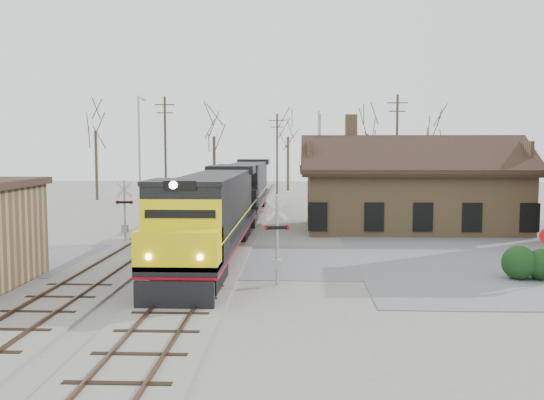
{
  "coord_description": "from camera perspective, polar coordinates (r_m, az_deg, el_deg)",
  "views": [
    {
      "loc": [
        4.18,
        -29.54,
        5.63
      ],
      "look_at": [
        2.61,
        9.0,
        2.24
      ],
      "focal_mm": 40.0,
      "sensor_mm": 36.0,
      "label": 1
    }
  ],
  "objects": [
    {
      "name": "hedge_b",
      "position": [
        28.12,
        24.05,
        -5.58
      ],
      "size": [
        1.34,
        1.34,
        1.34
      ],
      "primitive_type": "sphere",
      "color": "black",
      "rests_on": "ground"
    },
    {
      "name": "streetlight_b",
      "position": [
        49.7,
        4.51,
        3.93
      ],
      "size": [
        0.25,
        2.04,
        8.34
      ],
      "color": "#A5A8AD",
      "rests_on": "ground"
    },
    {
      "name": "tree_c",
      "position": [
        77.89,
        1.52,
        6.82
      ],
      "size": [
        4.63,
        4.63,
        11.35
      ],
      "color": "#382D23",
      "rests_on": "ground"
    },
    {
      "name": "locomotive_lead",
      "position": [
        30.04,
        -5.68,
        -1.31
      ],
      "size": [
        2.98,
        19.97,
        4.43
      ],
      "color": "black",
      "rests_on": "ground"
    },
    {
      "name": "tree_e",
      "position": [
        71.0,
        15.01,
        6.73
      ],
      "size": [
        4.56,
        4.56,
        11.18
      ],
      "color": "#382D23",
      "rests_on": "ground"
    },
    {
      "name": "tree_d",
      "position": [
        70.71,
        8.97,
        7.1
      ],
      "size": [
        4.74,
        4.74,
        11.62
      ],
      "color": "#382D23",
      "rests_on": "ground"
    },
    {
      "name": "depot",
      "position": [
        42.4,
        12.94,
        0.53
      ],
      "size": [
        15.2,
        9.31,
        7.9
      ],
      "color": "#9B7A50",
      "rests_on": "ground"
    },
    {
      "name": "utility_pole_c",
      "position": [
        60.18,
        11.66,
        4.85
      ],
      "size": [
        2.0,
        0.24,
        10.67
      ],
      "color": "#382D23",
      "rests_on": "ground"
    },
    {
      "name": "track_main",
      "position": [
        45.08,
        -3.01,
        -2.08
      ],
      "size": [
        3.4,
        90.0,
        0.24
      ],
      "color": "gray",
      "rests_on": "ground"
    },
    {
      "name": "hedge_a",
      "position": [
        27.88,
        22.24,
        -5.49
      ],
      "size": [
        1.45,
        1.45,
        1.45
      ],
      "primitive_type": "sphere",
      "color": "black",
      "rests_on": "ground"
    },
    {
      "name": "ground",
      "position": [
        30.36,
        -5.65,
        -5.69
      ],
      "size": [
        140.0,
        140.0,
        0.0
      ],
      "primitive_type": "plane",
      "color": "gray",
      "rests_on": "ground"
    },
    {
      "name": "tree_b",
      "position": [
        65.68,
        -5.49,
        6.97
      ],
      "size": [
        4.52,
        4.52,
        11.09
      ],
      "color": "#382D23",
      "rests_on": "ground"
    },
    {
      "name": "crossbuck_far",
      "position": [
        36.71,
        -13.7,
        -1.2
      ],
      "size": [
        1.05,
        0.28,
        3.67
      ],
      "rotation": [
        0.0,
        0.0,
        3.19
      ],
      "color": "#A5A8AD",
      "rests_on": "ground"
    },
    {
      "name": "road",
      "position": [
        30.36,
        -5.65,
        -5.66
      ],
      "size": [
        60.0,
        9.0,
        0.03
      ],
      "primitive_type": "cube",
      "color": "slate",
      "rests_on": "ground"
    },
    {
      "name": "track_siding",
      "position": [
        45.72,
        -8.63,
        -2.03
      ],
      "size": [
        3.4,
        90.0,
        0.24
      ],
      "color": "gray",
      "rests_on": "ground"
    },
    {
      "name": "crossbuck_near",
      "position": [
        24.7,
        0.48,
        -4.06
      ],
      "size": [
        1.03,
        0.28,
        3.63
      ],
      "rotation": [
        0.0,
        0.0,
        0.16
      ],
      "color": "#A5A8AD",
      "rests_on": "ground"
    },
    {
      "name": "utility_pole_a",
      "position": [
        60.69,
        -10.01,
        4.83
      ],
      "size": [
        2.0,
        0.24,
        10.56
      ],
      "color": "#382D23",
      "rests_on": "ground"
    },
    {
      "name": "tree_a",
      "position": [
        67.02,
        -16.3,
        7.3
      ],
      "size": [
        4.89,
        4.89,
        11.98
      ],
      "color": "#382D23",
      "rests_on": "ground"
    },
    {
      "name": "locomotive_trailing",
      "position": [
        50.09,
        -2.46,
        1.23
      ],
      "size": [
        2.98,
        19.97,
        4.19
      ],
      "color": "black",
      "rests_on": "ground"
    },
    {
      "name": "utility_pole_b",
      "position": [
        72.52,
        0.48,
        4.53
      ],
      "size": [
        2.0,
        0.24,
        9.59
      ],
      "color": "#382D23",
      "rests_on": "ground"
    },
    {
      "name": "streetlight_a",
      "position": [
        48.81,
        -12.34,
        4.57
      ],
      "size": [
        0.25,
        2.04,
        9.6
      ],
      "color": "#A5A8AD",
      "rests_on": "ground"
    },
    {
      "name": "streetlight_c",
      "position": [
        66.76,
        4.41,
        4.74
      ],
      "size": [
        0.25,
        2.04,
        9.56
      ],
      "color": "#A5A8AD",
      "rests_on": "ground"
    }
  ]
}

